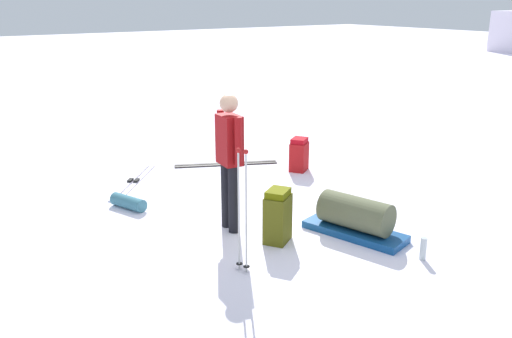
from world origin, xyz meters
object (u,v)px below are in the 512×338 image
object	(u,v)px
backpack_large_dark	(299,155)
sleeping_mat_rolled	(128,202)
ski_pair_near	(134,182)
gear_sled	(355,218)
ski_pair_far	(226,164)
skier_standing	(230,156)
backpack_bright	(278,216)
ski_poles_planted_near	(242,205)
thermos_bottle	(423,249)

from	to	relation	value
backpack_large_dark	sleeping_mat_rolled	bearing A→B (deg)	-89.49
ski_pair_near	gear_sled	size ratio (longest dim) A/B	1.09
ski_pair_far	gear_sled	world-z (taller)	gear_sled
skier_standing	sleeping_mat_rolled	size ratio (longest dim) A/B	3.09
ski_pair_far	backpack_bright	distance (m)	3.23
ski_pair_near	gear_sled	world-z (taller)	gear_sled
skier_standing	ski_pair_far	xyz separation A→B (m)	(-2.38, 1.40, -0.94)
skier_standing	gear_sled	distance (m)	1.70
skier_standing	ski_pair_near	xyz separation A→B (m)	(-2.39, -0.30, -0.94)
backpack_bright	ski_poles_planted_near	xyz separation A→B (m)	(0.38, -0.74, 0.43)
gear_sled	thermos_bottle	distance (m)	0.92
ski_pair_far	thermos_bottle	size ratio (longest dim) A/B	6.44
ski_pair_far	backpack_large_dark	distance (m)	1.31
thermos_bottle	backpack_large_dark	bearing A→B (deg)	164.43
ski_pair_far	backpack_large_dark	bearing A→B (deg)	40.26
skier_standing	backpack_bright	size ratio (longest dim) A/B	2.62
skier_standing	backpack_large_dark	bearing A→B (deg)	122.29
ski_pair_near	thermos_bottle	bearing A→B (deg)	20.34
skier_standing	ski_pair_near	distance (m)	2.59
ski_pair_far	backpack_bright	world-z (taller)	backpack_bright
skier_standing	ski_poles_planted_near	xyz separation A→B (m)	(1.00, -0.47, -0.21)
ski_pair_far	backpack_bright	bearing A→B (deg)	-20.64
ski_pair_near	ski_poles_planted_near	size ratio (longest dim) A/B	1.08
ski_pair_far	sleeping_mat_rolled	world-z (taller)	sleeping_mat_rolled
sleeping_mat_rolled	thermos_bottle	bearing A→B (deg)	32.31
backpack_bright	ski_poles_planted_near	bearing A→B (deg)	-63.00
ski_poles_planted_near	ski_pair_far	bearing A→B (deg)	151.09
skier_standing	sleeping_mat_rolled	xyz separation A→B (m)	(-1.38, -0.79, -0.86)
backpack_bright	ski_poles_planted_near	world-z (taller)	ski_poles_planted_near
backpack_large_dark	skier_standing	bearing A→B (deg)	-57.71
backpack_large_dark	gear_sled	bearing A→B (deg)	-24.02
thermos_bottle	ski_pair_near	bearing A→B (deg)	-159.66
backpack_large_dark	gear_sled	distance (m)	2.66
gear_sled	thermos_bottle	xyz separation A→B (m)	(0.90, 0.15, -0.09)
sleeping_mat_rolled	ski_pair_far	bearing A→B (deg)	114.68
backpack_large_dark	sleeping_mat_rolled	xyz separation A→B (m)	(0.03, -3.02, -0.18)
ski_pair_far	sleeping_mat_rolled	distance (m)	2.41
skier_standing	gear_sled	bearing A→B (deg)	48.30
ski_pair_far	ski_pair_near	bearing A→B (deg)	-90.28
ski_pair_near	thermos_bottle	xyz separation A→B (m)	(4.31, 1.60, 0.12)
ski_poles_planted_near	thermos_bottle	bearing A→B (deg)	62.61
ski_poles_planted_near	gear_sled	distance (m)	1.70
sleeping_mat_rolled	thermos_bottle	world-z (taller)	thermos_bottle
backpack_large_dark	backpack_bright	distance (m)	2.83
backpack_large_dark	thermos_bottle	size ratio (longest dim) A/B	2.14
ski_pair_far	gear_sled	bearing A→B (deg)	-4.25
ski_pair_near	backpack_large_dark	distance (m)	2.72
sleeping_mat_rolled	backpack_bright	bearing A→B (deg)	27.65
ski_pair_near	sleeping_mat_rolled	world-z (taller)	sleeping_mat_rolled
skier_standing	ski_pair_near	world-z (taller)	skier_standing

